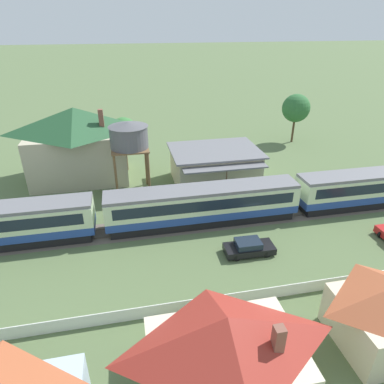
{
  "coord_description": "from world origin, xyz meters",
  "views": [
    {
      "loc": [
        -11.69,
        -28.5,
        18.52
      ],
      "look_at": [
        -5.51,
        1.19,
        3.21
      ],
      "focal_mm": 32.0,
      "sensor_mm": 36.0,
      "label": 1
    }
  ],
  "objects_px": {
    "passenger_train": "(206,204)",
    "cottage_red_roof": "(226,349)",
    "station_building": "(215,165)",
    "water_tower": "(129,136)",
    "yard_tree_2": "(124,132)",
    "parked_car_black": "(249,247)",
    "station_house_dark_green_roof": "(78,143)",
    "yard_tree_0": "(296,108)"
  },
  "relations": [
    {
      "from": "station_building",
      "to": "parked_car_black",
      "type": "bearing_deg",
      "value": -93.57
    },
    {
      "from": "passenger_train",
      "to": "station_building",
      "type": "xyz_separation_m",
      "value": [
        3.47,
        9.47,
        -0.02
      ]
    },
    {
      "from": "water_tower",
      "to": "yard_tree_0",
      "type": "bearing_deg",
      "value": 26.54
    },
    {
      "from": "cottage_red_roof",
      "to": "parked_car_black",
      "type": "bearing_deg",
      "value": 63.35
    },
    {
      "from": "yard_tree_0",
      "to": "yard_tree_2",
      "type": "bearing_deg",
      "value": -166.57
    },
    {
      "from": "passenger_train",
      "to": "yard_tree_2",
      "type": "relative_size",
      "value": 8.19
    },
    {
      "from": "cottage_red_roof",
      "to": "water_tower",
      "type": "bearing_deg",
      "value": 98.53
    },
    {
      "from": "parked_car_black",
      "to": "cottage_red_roof",
      "type": "bearing_deg",
      "value": -115.22
    },
    {
      "from": "parked_car_black",
      "to": "station_house_dark_green_roof",
      "type": "bearing_deg",
      "value": 129.41
    },
    {
      "from": "water_tower",
      "to": "yard_tree_2",
      "type": "xyz_separation_m",
      "value": [
        -0.48,
        7.0,
        -1.54
      ]
    },
    {
      "from": "yard_tree_2",
      "to": "parked_car_black",
      "type": "bearing_deg",
      "value": -65.3
    },
    {
      "from": "cottage_red_roof",
      "to": "yard_tree_0",
      "type": "xyz_separation_m",
      "value": [
        23.48,
        38.95,
        3.14
      ]
    },
    {
      "from": "passenger_train",
      "to": "cottage_red_roof",
      "type": "relative_size",
      "value": 6.58
    },
    {
      "from": "water_tower",
      "to": "cottage_red_roof",
      "type": "relative_size",
      "value": 0.94
    },
    {
      "from": "station_house_dark_green_roof",
      "to": "yard_tree_0",
      "type": "relative_size",
      "value": 1.58
    },
    {
      "from": "passenger_train",
      "to": "station_house_dark_green_roof",
      "type": "bearing_deg",
      "value": 132.73
    },
    {
      "from": "station_building",
      "to": "station_house_dark_green_roof",
      "type": "distance_m",
      "value": 17.36
    },
    {
      "from": "station_building",
      "to": "water_tower",
      "type": "bearing_deg",
      "value": -174.68
    },
    {
      "from": "station_building",
      "to": "parked_car_black",
      "type": "xyz_separation_m",
      "value": [
        -0.95,
        -15.28,
        -1.54
      ]
    },
    {
      "from": "passenger_train",
      "to": "water_tower",
      "type": "distance_m",
      "value": 11.87
    },
    {
      "from": "passenger_train",
      "to": "station_building",
      "type": "height_order",
      "value": "station_building"
    },
    {
      "from": "water_tower",
      "to": "cottage_red_roof",
      "type": "xyz_separation_m",
      "value": [
        3.8,
        -25.33,
        -4.37
      ]
    },
    {
      "from": "station_building",
      "to": "yard_tree_2",
      "type": "relative_size",
      "value": 1.5
    },
    {
      "from": "passenger_train",
      "to": "station_building",
      "type": "distance_m",
      "value": 10.08
    },
    {
      "from": "cottage_red_roof",
      "to": "passenger_train",
      "type": "bearing_deg",
      "value": 79.86
    },
    {
      "from": "station_house_dark_green_roof",
      "to": "cottage_red_roof",
      "type": "xyz_separation_m",
      "value": [
        10.04,
        -30.95,
        -2.2
      ]
    },
    {
      "from": "passenger_train",
      "to": "yard_tree_2",
      "type": "xyz_separation_m",
      "value": [
        -7.29,
        15.5,
        3.18
      ]
    },
    {
      "from": "parked_car_black",
      "to": "yard_tree_0",
      "type": "height_order",
      "value": "yard_tree_0"
    },
    {
      "from": "water_tower",
      "to": "yard_tree_2",
      "type": "height_order",
      "value": "water_tower"
    },
    {
      "from": "parked_car_black",
      "to": "yard_tree_2",
      "type": "xyz_separation_m",
      "value": [
        -9.8,
        21.32,
        4.74
      ]
    },
    {
      "from": "station_house_dark_green_roof",
      "to": "yard_tree_0",
      "type": "height_order",
      "value": "station_house_dark_green_roof"
    },
    {
      "from": "cottage_red_roof",
      "to": "parked_car_black",
      "type": "distance_m",
      "value": 12.46
    },
    {
      "from": "yard_tree_2",
      "to": "passenger_train",
      "type": "bearing_deg",
      "value": -64.82
    },
    {
      "from": "station_building",
      "to": "cottage_red_roof",
      "type": "xyz_separation_m",
      "value": [
        -6.48,
        -26.28,
        0.37
      ]
    },
    {
      "from": "cottage_red_roof",
      "to": "station_building",
      "type": "bearing_deg",
      "value": 76.16
    },
    {
      "from": "cottage_red_roof",
      "to": "yard_tree_0",
      "type": "height_order",
      "value": "yard_tree_0"
    },
    {
      "from": "water_tower",
      "to": "passenger_train",
      "type": "bearing_deg",
      "value": -51.35
    },
    {
      "from": "water_tower",
      "to": "yard_tree_0",
      "type": "xyz_separation_m",
      "value": [
        27.28,
        13.62,
        -1.23
      ]
    },
    {
      "from": "passenger_train",
      "to": "station_house_dark_green_roof",
      "type": "xyz_separation_m",
      "value": [
        -13.05,
        14.13,
        2.55
      ]
    },
    {
      "from": "station_building",
      "to": "water_tower",
      "type": "xyz_separation_m",
      "value": [
        -10.27,
        -0.96,
        4.74
      ]
    },
    {
      "from": "station_house_dark_green_roof",
      "to": "water_tower",
      "type": "xyz_separation_m",
      "value": [
        6.25,
        -5.62,
        2.17
      ]
    },
    {
      "from": "station_building",
      "to": "station_house_dark_green_roof",
      "type": "xyz_separation_m",
      "value": [
        -16.52,
        4.66,
        2.57
      ]
    }
  ]
}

